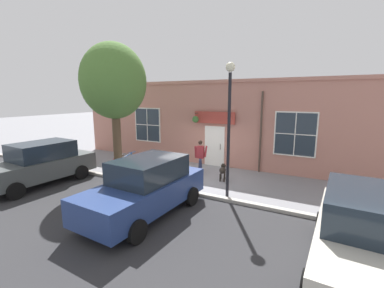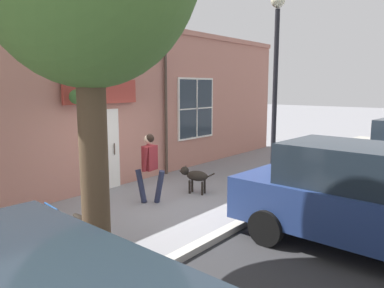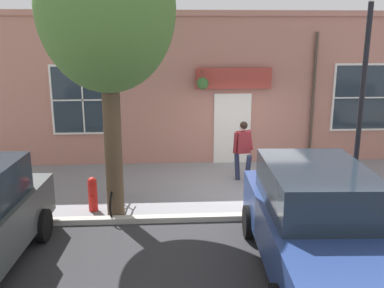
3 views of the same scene
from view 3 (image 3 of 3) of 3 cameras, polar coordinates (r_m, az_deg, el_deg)
The scene contains 9 objects.
ground_plane at distance 11.07m, azimuth 6.94°, elevation -5.64°, with size 90.00×90.00×0.00m, color gray.
storefront_facade at distance 12.81m, azimuth 5.35°, elevation 7.40°, with size 0.95×18.00×4.44m.
pedestrian_walking at distance 11.21m, azimuth 6.81°, elevation -0.25°, with size 0.68×0.55×1.62m.
dog_on_leash at distance 11.34m, azimuth 13.28°, elevation -3.03°, with size 0.95×0.43×0.69m.
street_tree_by_curb at distance 8.57m, azimuth -11.13°, elevation 16.65°, with size 2.92×2.63×5.87m.
leaning_bicycle at distance 9.73m, azimuth -10.08°, elevation -6.25°, with size 1.74×0.18×1.00m.
parked_car_mid_block at distance 7.18m, azimuth 16.28°, elevation -9.94°, with size 4.38×2.09×1.75m.
street_lamp at distance 9.58m, azimuth 22.05°, elevation 9.40°, with size 0.32×0.32×4.74m.
fire_hydrant at distance 9.66m, azimuth -13.10°, elevation -6.45°, with size 0.34×0.20×0.77m.
Camera 3 is at (10.23, -1.96, 3.76)m, focal length 40.00 mm.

